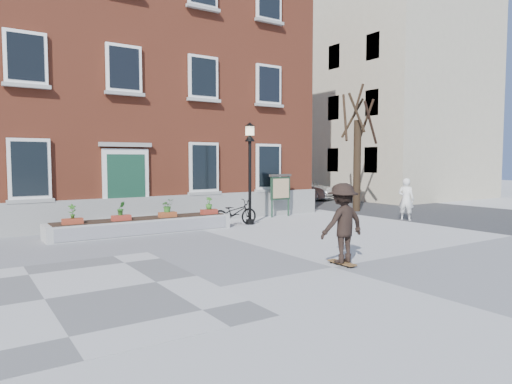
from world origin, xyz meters
TOP-DOWN VIEW (x-y plane):
  - ground at (0.00, 0.00)m, footprint 100.00×100.00m
  - checker_patch at (-6.00, 1.00)m, footprint 6.00×6.00m
  - bicycle at (1.53, 7.05)m, footprint 1.90×0.70m
  - parked_car at (10.97, 14.48)m, footprint 2.62×4.17m
  - bystander at (8.20, 4.45)m, footprint 0.62×0.75m
  - brick_building at (-2.00, 13.98)m, footprint 18.40×10.85m
  - planter_assembly at (-1.99, 7.18)m, footprint 6.20×1.12m
  - bare_tree at (9.01, 8.01)m, footprint 1.83×1.83m
  - side_street at (17.99, 19.78)m, footprint 15.20×36.00m
  - lamp_post at (2.22, 7.04)m, footprint 0.40×0.40m
  - notice_board at (4.63, 8.32)m, footprint 1.10×0.16m
  - skateboarder at (0.32, 0.03)m, footprint 1.22×0.78m

SIDE VIEW (x-z plane):
  - ground at x=0.00m, z-range 0.00..0.00m
  - checker_patch at x=-6.00m, z-range 0.00..0.01m
  - planter_assembly at x=-1.99m, z-range -0.27..0.88m
  - bicycle at x=1.53m, z-range 0.00..0.99m
  - parked_car at x=10.97m, z-range 0.00..1.30m
  - bystander at x=8.20m, z-range 0.00..1.75m
  - skateboarder at x=0.32m, z-range 0.03..1.98m
  - notice_board at x=4.63m, z-range 0.33..2.20m
  - lamp_post at x=2.22m, z-range 0.57..4.50m
  - bare_tree at x=9.01m, z-range -0.29..5.87m
  - brick_building at x=-2.00m, z-range 0.00..12.60m
  - side_street at x=17.99m, z-range -0.23..14.27m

